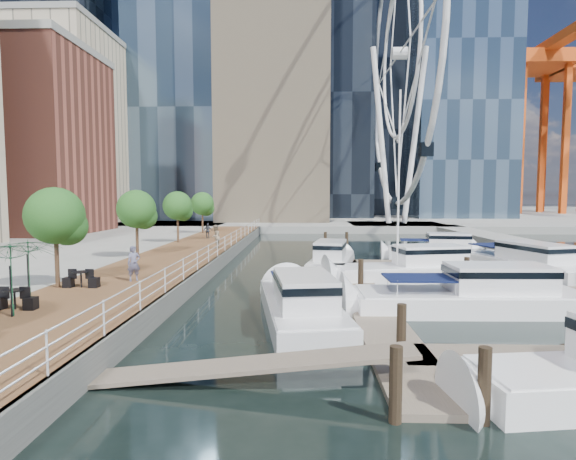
# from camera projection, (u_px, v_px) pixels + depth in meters

# --- Properties ---
(ground) EXTENTS (520.00, 520.00, 0.00)m
(ground) POSITION_uv_depth(u_px,v_px,m) (306.00, 339.00, 16.37)
(ground) COLOR black
(ground) RESTS_ON ground
(boardwalk) EXTENTS (6.00, 60.00, 1.00)m
(boardwalk) POSITION_uv_depth(u_px,v_px,m) (177.00, 263.00, 31.57)
(boardwalk) COLOR brown
(boardwalk) RESTS_ON ground
(seawall) EXTENTS (0.25, 60.00, 1.00)m
(seawall) POSITION_uv_depth(u_px,v_px,m) (219.00, 263.00, 31.47)
(seawall) COLOR #595954
(seawall) RESTS_ON ground
(land_far) EXTENTS (200.00, 114.00, 1.00)m
(land_far) POSITION_uv_depth(u_px,v_px,m) (303.00, 213.00, 117.97)
(land_far) COLOR gray
(land_far) RESTS_ON ground
(breakwater) EXTENTS (4.00, 60.00, 1.00)m
(breakwater) POSITION_uv_depth(u_px,v_px,m) (556.00, 255.00, 35.61)
(breakwater) COLOR gray
(breakwater) RESTS_ON ground
(pier) EXTENTS (14.00, 12.00, 1.00)m
(pier) POSITION_uv_depth(u_px,v_px,m) (396.00, 227.00, 67.69)
(pier) COLOR gray
(pier) RESTS_ON ground
(railing) EXTENTS (0.10, 60.00, 1.05)m
(railing) POSITION_uv_depth(u_px,v_px,m) (217.00, 248.00, 31.40)
(railing) COLOR white
(railing) RESTS_ON boardwalk
(floating_docks) EXTENTS (16.00, 34.00, 2.60)m
(floating_docks) POSITION_uv_depth(u_px,v_px,m) (442.00, 277.00, 26.02)
(floating_docks) COLOR #6D6051
(floating_docks) RESTS_ON ground
(ferris_wheel) EXTENTS (5.80, 45.60, 47.80)m
(ferris_wheel) POSITION_uv_depth(u_px,v_px,m) (399.00, 54.00, 65.74)
(ferris_wheel) COLOR white
(ferris_wheel) RESTS_ON ground
(street_trees) EXTENTS (2.60, 42.60, 4.60)m
(street_trees) POSITION_uv_depth(u_px,v_px,m) (136.00, 209.00, 30.36)
(street_trees) COLOR #3F2B1C
(street_trees) RESTS_ON ground
(yacht_foreground) EXTENTS (11.36, 3.27, 2.15)m
(yacht_foreground) POSITION_uv_depth(u_px,v_px,m) (470.00, 312.00, 20.11)
(yacht_foreground) COLOR white
(yacht_foreground) RESTS_ON ground
(pedestrian_near) EXTENTS (0.76, 0.70, 1.75)m
(pedestrian_near) POSITION_uv_depth(u_px,v_px,m) (134.00, 263.00, 22.13)
(pedestrian_near) COLOR #555672
(pedestrian_near) RESTS_ON boardwalk
(pedestrian_mid) EXTENTS (0.82, 1.00, 1.89)m
(pedestrian_mid) POSITION_uv_depth(u_px,v_px,m) (215.00, 237.00, 35.64)
(pedestrian_mid) COLOR gray
(pedestrian_mid) RESTS_ON boardwalk
(pedestrian_far) EXTENTS (0.89, 0.40, 1.50)m
(pedestrian_far) POSITION_uv_depth(u_px,v_px,m) (208.00, 231.00, 44.07)
(pedestrian_far) COLOR #353842
(pedestrian_far) RESTS_ON boardwalk
(moored_yachts) EXTENTS (20.18, 29.21, 11.50)m
(moored_yachts) POSITION_uv_depth(u_px,v_px,m) (421.00, 282.00, 27.19)
(moored_yachts) COLOR white
(moored_yachts) RESTS_ON ground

